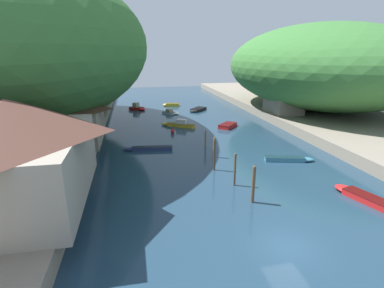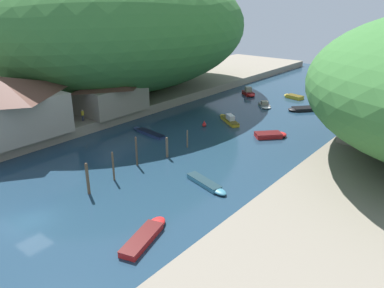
% 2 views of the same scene
% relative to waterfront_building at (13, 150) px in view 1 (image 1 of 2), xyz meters
% --- Properties ---
extents(water_surface, '(130.00, 130.00, 0.00)m').
position_rel_waterfront_building_xyz_m(water_surface, '(18.35, 22.63, -5.53)').
color(water_surface, '#1E384C').
rests_on(water_surface, ground).
extents(left_bank, '(22.00, 120.00, 1.48)m').
position_rel_waterfront_building_xyz_m(left_bank, '(-7.17, 22.63, -4.79)').
color(left_bank, gray).
rests_on(left_bank, ground).
extents(right_bank, '(22.00, 120.00, 1.48)m').
position_rel_waterfront_building_xyz_m(right_bank, '(43.86, 22.63, -4.79)').
color(right_bank, gray).
rests_on(right_bank, ground).
extents(hillside_left, '(39.42, 55.18, 23.10)m').
position_rel_waterfront_building_xyz_m(hillside_left, '(-8.27, 27.73, 7.50)').
color(hillside_left, '#387033').
rests_on(hillside_left, left_bank).
extents(hillside_right, '(33.01, 46.22, 16.18)m').
position_rel_waterfront_building_xyz_m(hillside_right, '(44.96, 31.63, 4.04)').
color(hillside_right, '#387033').
rests_on(hillside_right, right_bank).
extents(waterfront_building, '(10.39, 14.68, 7.82)m').
position_rel_waterfront_building_xyz_m(waterfront_building, '(0.00, 0.00, 0.00)').
color(waterfront_building, gray).
rests_on(waterfront_building, left_bank).
extents(boathouse_shed, '(7.40, 10.78, 5.38)m').
position_rel_waterfront_building_xyz_m(boathouse_shed, '(1.21, 16.06, -1.28)').
color(boathouse_shed, gray).
rests_on(boathouse_shed, left_bank).
extents(right_bank_cottage, '(5.41, 7.39, 5.65)m').
position_rel_waterfront_building_xyz_m(right_bank_cottage, '(36.10, 28.06, -1.13)').
color(right_bank_cottage, gray).
rests_on(right_bank_cottage, right_bank).
extents(boat_white_cruiser, '(3.95, 3.60, 1.59)m').
position_rel_waterfront_building_xyz_m(boat_white_cruiser, '(9.70, 43.70, -5.05)').
color(boat_white_cruiser, red).
rests_on(boat_white_cruiser, water_surface).
extents(boat_small_dinghy, '(5.80, 4.45, 1.33)m').
position_rel_waterfront_building_xyz_m(boat_small_dinghy, '(16.08, 26.99, -5.13)').
color(boat_small_dinghy, gold).
rests_on(boat_small_dinghy, water_surface).
extents(boat_red_skiff, '(3.59, 3.71, 0.96)m').
position_rel_waterfront_building_xyz_m(boat_red_skiff, '(16.35, 38.23, -5.24)').
color(boat_red_skiff, white).
rests_on(boat_red_skiff, water_surface).
extents(boat_cabin_cruiser, '(6.60, 1.80, 0.43)m').
position_rel_waterfront_building_xyz_m(boat_cabin_cruiser, '(10.13, 15.01, -5.31)').
color(boat_cabin_cruiser, navy).
rests_on(boat_cabin_cruiser, water_surface).
extents(boat_near_quay, '(4.40, 4.55, 0.65)m').
position_rel_waterfront_building_xyz_m(boat_near_quay, '(24.72, 25.06, -5.20)').
color(boat_near_quay, red).
rests_on(boat_near_quay, water_surface).
extents(boat_far_right_bank, '(4.10, 2.46, 0.64)m').
position_rel_waterfront_building_xyz_m(boat_far_right_bank, '(17.44, 47.22, -5.21)').
color(boat_far_right_bank, gold).
rests_on(boat_far_right_bank, water_surface).
extents(boat_moored_right, '(5.85, 2.55, 0.49)m').
position_rel_waterfront_building_xyz_m(boat_moored_right, '(26.67, 7.57, -5.29)').
color(boat_moored_right, teal).
rests_on(boat_moored_right, water_surface).
extents(boat_far_upstream, '(3.07, 6.14, 0.55)m').
position_rel_waterfront_building_xyz_m(boat_far_upstream, '(28.04, -2.63, -5.25)').
color(boat_far_upstream, red).
rests_on(boat_far_upstream, water_surface).
extents(boat_yellow_tender, '(4.71, 5.07, 0.56)m').
position_rel_waterfront_building_xyz_m(boat_yellow_tender, '(22.37, 40.08, -5.25)').
color(boat_yellow_tender, black).
rests_on(boat_yellow_tender, water_surface).
extents(mooring_post_nearest, '(0.30, 0.30, 3.37)m').
position_rel_waterfront_building_xyz_m(mooring_post_nearest, '(18.35, -1.12, -3.83)').
color(mooring_post_nearest, brown).
rests_on(mooring_post_nearest, water_surface).
extents(mooring_post_second, '(0.22, 0.22, 3.29)m').
position_rel_waterfront_building_xyz_m(mooring_post_second, '(17.94, 2.43, -3.87)').
color(mooring_post_second, brown).
rests_on(mooring_post_second, water_surface).
extents(mooring_post_middle, '(0.25, 0.25, 3.55)m').
position_rel_waterfront_building_xyz_m(mooring_post_middle, '(17.05, 6.59, -3.75)').
color(mooring_post_middle, '#4C3D2D').
rests_on(mooring_post_middle, water_surface).
extents(mooring_post_fourth, '(0.31, 0.31, 2.61)m').
position_rel_waterfront_building_xyz_m(mooring_post_fourth, '(18.14, 10.58, -4.22)').
color(mooring_post_fourth, brown).
rests_on(mooring_post_fourth, water_surface).
extents(mooring_post_farthest, '(0.20, 0.20, 2.39)m').
position_rel_waterfront_building_xyz_m(mooring_post_farthest, '(18.01, 14.59, -4.33)').
color(mooring_post_farthest, brown).
rests_on(mooring_post_farthest, water_surface).
extents(channel_buoy_near, '(0.63, 0.63, 0.95)m').
position_rel_waterfront_building_xyz_m(channel_buoy_near, '(14.63, 22.62, -5.16)').
color(channel_buoy_near, red).
rests_on(channel_buoy_near, water_surface).
extents(person_on_quay, '(0.23, 0.38, 1.69)m').
position_rel_waterfront_building_xyz_m(person_on_quay, '(1.97, 10.07, -3.07)').
color(person_on_quay, '#282D3D').
rests_on(person_on_quay, left_bank).
extents(person_by_boathouse, '(0.30, 0.42, 1.69)m').
position_rel_waterfront_building_xyz_m(person_by_boathouse, '(2.44, 14.22, -3.07)').
color(person_by_boathouse, '#282D3D').
rests_on(person_by_boathouse, left_bank).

